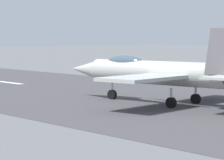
{
  "coord_description": "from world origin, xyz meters",
  "views": [
    {
      "loc": [
        -30.22,
        31.5,
        5.04
      ],
      "look_at": [
        -2.07,
        7.61,
        2.2
      ],
      "focal_mm": 92.78,
      "sensor_mm": 36.0,
      "label": 1
    }
  ],
  "objects": [
    {
      "name": "ground_plane",
      "position": [
        0.0,
        0.0,
        0.0
      ],
      "size": [
        400.0,
        400.0,
        0.0
      ],
      "primitive_type": "plane",
      "color": "slate"
    },
    {
      "name": "runway_strip",
      "position": [
        -0.02,
        0.0,
        0.01
      ],
      "size": [
        240.0,
        26.0,
        0.02
      ],
      "color": "#424144",
      "rests_on": "ground"
    },
    {
      "name": "fighter_jet",
      "position": [
        -0.45,
        1.22,
        2.36
      ],
      "size": [
        17.62,
        14.16,
        5.56
      ],
      "color": "#B2B5AF",
      "rests_on": "ground"
    },
    {
      "name": "marker_cone_far",
      "position": [
        25.34,
        -12.68,
        0.28
      ],
      "size": [
        0.44,
        0.44,
        0.55
      ],
      "primitive_type": "cone",
      "color": "orange",
      "rests_on": "ground"
    }
  ]
}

